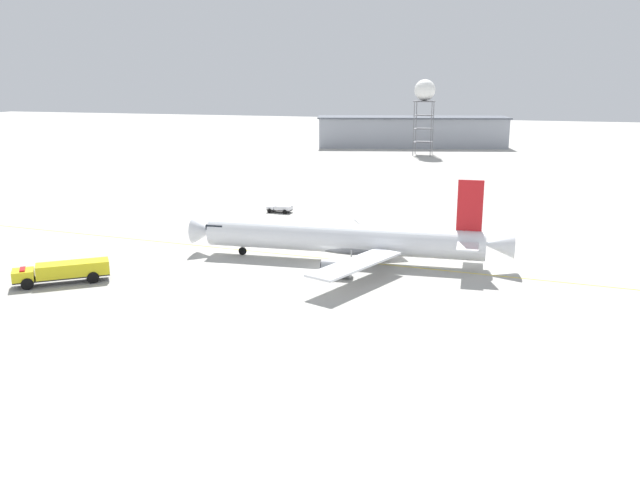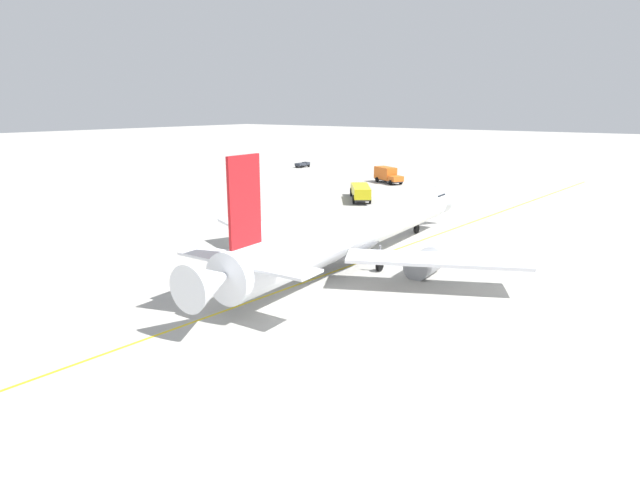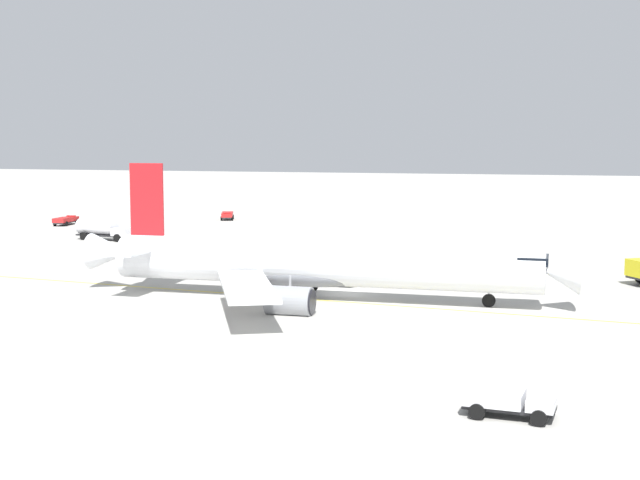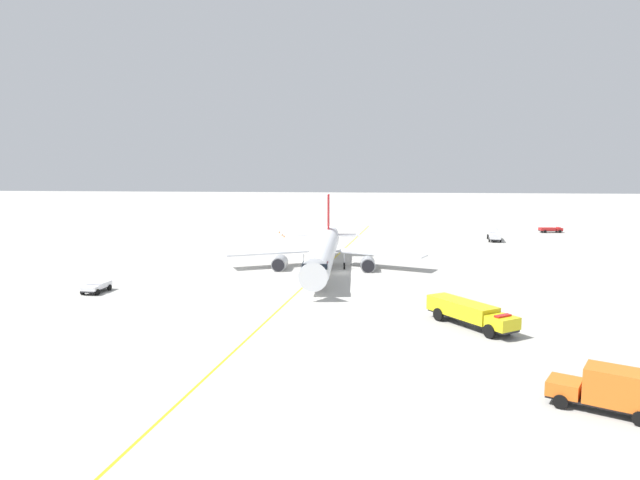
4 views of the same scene
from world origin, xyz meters
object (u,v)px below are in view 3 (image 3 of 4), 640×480
Objects in this scene: pushback_tug_truck at (508,401)px; ops_pickup_truck_extra at (66,220)px; airliner_main at (316,265)px; fuel_tanker_truck at (103,229)px; ops_pickup_truck at (227,215)px.

ops_pickup_truck_extra is at bearing 137.21° from pushback_tug_truck.
fuel_tanker_truck is at bearing 137.97° from airliner_main.
ops_pickup_truck is 114.54m from pushback_tug_truck.
airliner_main is at bearing 7.96° from ops_pickup_truck.
pushback_tug_truck is 113.69m from ops_pickup_truck_extra.
pushback_tug_truck is at bearing -38.98° from fuel_tanker_truck.
ops_pickup_truck reaches higher than pushback_tug_truck.
ops_pickup_truck_extra is at bearing 136.29° from airliner_main.
fuel_tanker_truck reaches higher than ops_pickup_truck_extra.
fuel_tanker_truck is at bearing -142.47° from ops_pickup_truck_extra.
airliner_main is 7.93× the size of ops_pickup_truck.
ops_pickup_truck_extra is at bearing 141.96° from fuel_tanker_truck.
ops_pickup_truck is at bearing 123.49° from pushback_tug_truck.
ops_pickup_truck and ops_pickup_truck_extra have the same top height.
airliner_main reaches higher than ops_pickup_truck.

